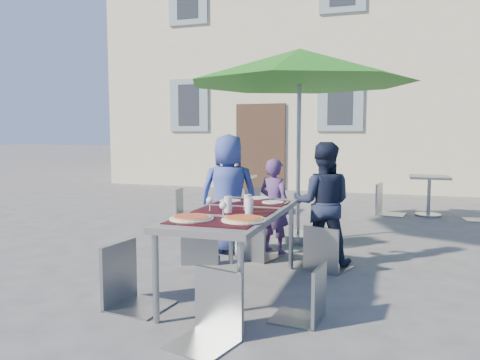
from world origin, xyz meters
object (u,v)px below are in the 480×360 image
(chair_5, at_px, (210,265))
(bg_chair_l_1, at_px, (386,180))
(cafe_table_0, at_px, (235,189))
(chair_2, at_px, (326,221))
(pizza_near_left, at_px, (191,218))
(pizza_near_right, at_px, (244,219))
(chair_1, at_px, (255,214))
(dining_table, at_px, (235,217))
(bg_chair_l_0, at_px, (184,186))
(chair_4, at_px, (308,260))
(bg_chair_r_0, at_px, (248,184))
(child_0, at_px, (229,194))
(patio_umbrella, at_px, (300,68))
(child_2, at_px, (323,203))
(child_1, at_px, (274,206))
(chair_0, at_px, (200,215))
(cafe_table_1, at_px, (429,190))
(chair_3, at_px, (128,236))

(chair_5, relative_size, bg_chair_l_1, 0.88)
(cafe_table_0, bearing_deg, chair_2, -55.72)
(pizza_near_left, bearing_deg, pizza_near_right, 9.72)
(chair_1, bearing_deg, cafe_table_0, 113.28)
(dining_table, relative_size, bg_chair_l_0, 2.18)
(chair_4, height_order, bg_chair_l_0, bg_chair_l_0)
(pizza_near_right, height_order, bg_chair_r_0, bg_chair_r_0)
(child_0, distance_m, chair_1, 0.49)
(bg_chair_r_0, bearing_deg, patio_umbrella, -53.77)
(pizza_near_left, height_order, pizza_near_right, same)
(cafe_table_0, bearing_deg, chair_4, -64.40)
(child_2, bearing_deg, chair_4, 88.41)
(pizza_near_left, distance_m, chair_4, 0.99)
(pizza_near_left, distance_m, chair_1, 1.65)
(chair_4, bearing_deg, bg_chair_l_1, 84.74)
(child_1, bearing_deg, dining_table, 111.49)
(child_2, relative_size, chair_0, 1.46)
(pizza_near_left, relative_size, cafe_table_1, 0.51)
(dining_table, xyz_separation_m, patio_umbrella, (0.15, 2.20, 1.61))
(bg_chair_l_0, distance_m, cafe_table_1, 4.34)
(child_0, distance_m, chair_0, 0.60)
(chair_3, bearing_deg, pizza_near_right, 9.77)
(chair_3, relative_size, cafe_table_0, 1.46)
(chair_3, height_order, patio_umbrella, patio_umbrella)
(pizza_near_left, bearing_deg, chair_1, 88.03)
(child_0, distance_m, bg_chair_l_0, 2.97)
(chair_4, bearing_deg, patio_umbrella, 102.82)
(child_2, bearing_deg, dining_table, 56.22)
(cafe_table_0, height_order, bg_chair_l_1, bg_chair_l_1)
(chair_3, relative_size, bg_chair_r_0, 1.07)
(chair_2, height_order, chair_5, chair_5)
(dining_table, bearing_deg, child_1, 90.18)
(child_0, bearing_deg, chair_3, 68.35)
(child_0, height_order, bg_chair_l_1, child_0)
(bg_chair_l_0, bearing_deg, child_1, -44.89)
(pizza_near_left, height_order, chair_0, chair_0)
(chair_5, distance_m, bg_chair_l_1, 5.86)
(bg_chair_l_0, relative_size, bg_chair_r_0, 0.90)
(bg_chair_l_1, bearing_deg, chair_5, -100.46)
(chair_1, bearing_deg, chair_0, -148.42)
(chair_3, distance_m, cafe_table_0, 4.55)
(chair_2, relative_size, cafe_table_1, 1.29)
(chair_5, height_order, cafe_table_0, chair_5)
(pizza_near_left, xyz_separation_m, cafe_table_1, (2.15, 5.31, -0.30))
(child_2, xyz_separation_m, chair_1, (-0.76, -0.08, -0.15))
(chair_1, relative_size, patio_umbrella, 0.30)
(dining_table, distance_m, chair_3, 0.96)
(child_2, relative_size, chair_1, 1.49)
(pizza_near_left, xyz_separation_m, child_1, (0.19, 2.03, -0.19))
(child_2, xyz_separation_m, cafe_table_1, (1.34, 3.60, -0.21))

